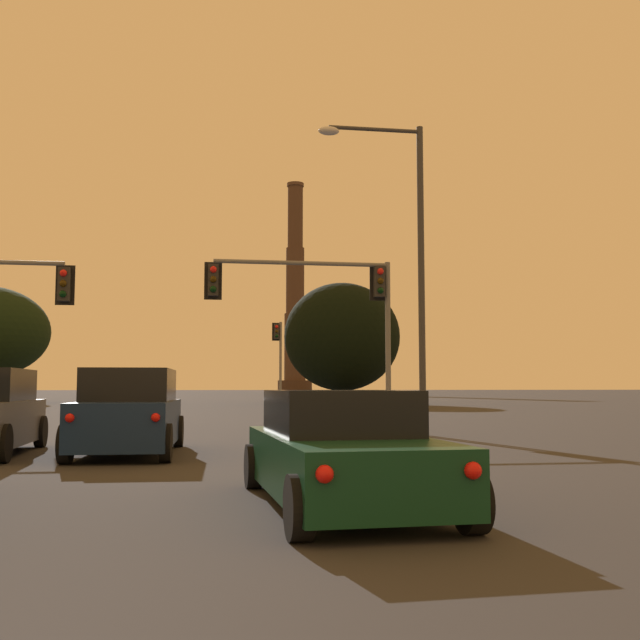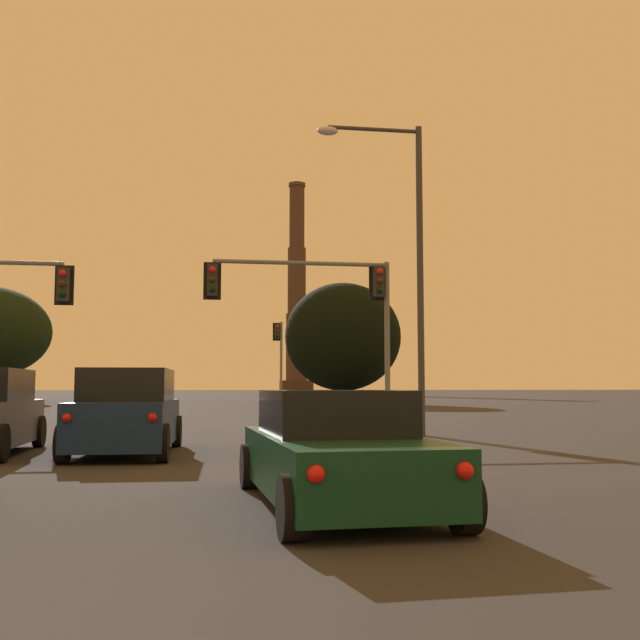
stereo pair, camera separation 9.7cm
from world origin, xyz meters
TOP-DOWN VIEW (x-y plane):
  - sedan_right_lane_second at (3.47, 6.30)m, footprint 2.19×4.78m
  - suv_center_lane_front at (0.19, 14.00)m, footprint 2.24×4.96m
  - traffic_light_overhead_right at (5.81, 21.57)m, footprint 6.35×0.50m
  - traffic_light_far_right at (6.90, 48.47)m, footprint 0.78×0.50m
  - street_lamp at (7.77, 18.71)m, footprint 3.25×0.36m
  - smokestack at (20.98, 154.39)m, footprint 7.24×7.24m
  - treeline_far_right at (13.37, 59.23)m, footprint 9.84×8.86m

SIDE VIEW (x-z plane):
  - sedan_right_lane_second at x=3.47m, z-range -0.05..1.38m
  - suv_center_lane_front at x=0.19m, z-range -0.03..1.83m
  - traffic_light_far_right at x=6.90m, z-range 0.92..6.85m
  - traffic_light_overhead_right at x=5.81m, z-range 1.54..7.22m
  - treeline_far_right at x=13.37m, z-range 0.54..10.79m
  - street_lamp at x=7.77m, z-range 1.01..10.43m
  - smokestack at x=20.98m, z-range -4.84..40.39m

